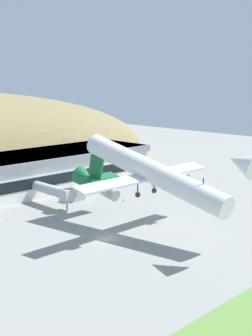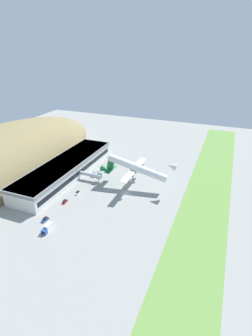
% 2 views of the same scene
% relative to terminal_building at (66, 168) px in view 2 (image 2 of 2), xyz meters
% --- Properties ---
extents(ground_plane, '(338.23, 338.23, 0.00)m').
position_rel_terminal_building_xyz_m(ground_plane, '(-6.35, -45.94, -5.95)').
color(ground_plane, gray).
extents(grass_strip_foreground, '(304.41, 25.53, 0.08)m').
position_rel_terminal_building_xyz_m(grass_strip_foreground, '(-6.35, -90.96, -5.91)').
color(grass_strip_foreground, '#669342').
rests_on(grass_strip_foreground, ground_plane).
extents(terminal_building, '(89.40, 22.43, 10.51)m').
position_rel_terminal_building_xyz_m(terminal_building, '(0.00, 0.00, 0.00)').
color(terminal_building, white).
rests_on(terminal_building, ground_plane).
extents(jetway_0, '(3.38, 15.19, 5.43)m').
position_rel_terminal_building_xyz_m(jetway_0, '(0.71, -19.08, -1.96)').
color(jetway_0, silver).
rests_on(jetway_0, ground_plane).
extents(cargo_airplane, '(36.70, 48.64, 15.13)m').
position_rel_terminal_building_xyz_m(cargo_airplane, '(4.19, -47.81, 6.40)').
color(cargo_airplane, white).
extents(service_car_0, '(4.05, 1.96, 1.42)m').
position_rel_terminal_building_xyz_m(service_car_0, '(-17.31, -19.18, -5.36)').
color(service_car_0, silver).
rests_on(service_car_0, ground_plane).
extents(service_car_1, '(3.87, 1.80, 1.61)m').
position_rel_terminal_building_xyz_m(service_car_1, '(-28.37, -17.63, -5.28)').
color(service_car_1, '#B21E1E').
rests_on(service_car_1, ground_plane).
extents(service_car_2, '(4.26, 1.96, 1.41)m').
position_rel_terminal_building_xyz_m(service_car_2, '(37.80, -21.35, -5.36)').
color(service_car_2, '#264C99').
rests_on(service_car_2, ground_plane).
extents(service_car_3, '(4.22, 2.11, 1.70)m').
position_rel_terminal_building_xyz_m(service_car_3, '(-46.17, -17.88, -5.25)').
color(service_car_3, '#264C99').
rests_on(service_car_3, ground_plane).
extents(fuel_truck, '(6.33, 2.81, 3.32)m').
position_rel_terminal_building_xyz_m(fuel_truck, '(8.99, -18.23, -4.36)').
color(fuel_truck, silver).
rests_on(fuel_truck, ground_plane).
extents(box_truck, '(6.58, 2.61, 3.34)m').
position_rel_terminal_building_xyz_m(box_truck, '(-52.40, -23.91, -4.39)').
color(box_truck, '#264C99').
rests_on(box_truck, ground_plane).
extents(traffic_cone_0, '(0.52, 0.52, 0.58)m').
position_rel_terminal_building_xyz_m(traffic_cone_0, '(16.88, -27.20, -5.67)').
color(traffic_cone_0, orange).
rests_on(traffic_cone_0, ground_plane).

